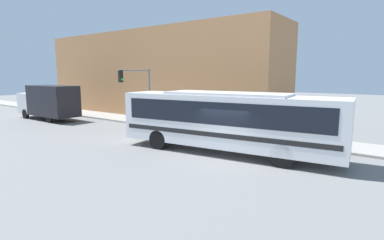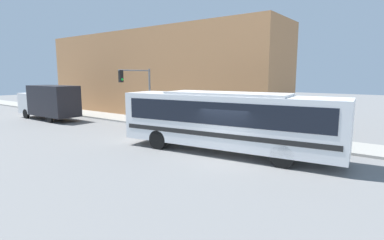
{
  "view_description": "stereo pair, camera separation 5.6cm",
  "coord_description": "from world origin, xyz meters",
  "px_view_note": "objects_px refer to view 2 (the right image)",
  "views": [
    {
      "loc": [
        -12.7,
        -7.32,
        4.18
      ],
      "look_at": [
        1.96,
        3.57,
        1.41
      ],
      "focal_mm": 28.0,
      "sensor_mm": 36.0,
      "label": 1
    },
    {
      "loc": [
        -12.67,
        -7.36,
        4.18
      ],
      "look_at": [
        1.96,
        3.57,
        1.41
      ],
      "focal_mm": 28.0,
      "sensor_mm": 36.0,
      "label": 2
    }
  ],
  "objects_px": {
    "city_bus": "(226,118)",
    "delivery_truck": "(49,101)",
    "fire_hydrant": "(210,126)",
    "pedestrian_near_corner": "(135,111)",
    "parking_meter": "(176,116)",
    "traffic_light_pole": "(139,86)"
  },
  "relations": [
    {
      "from": "city_bus",
      "to": "fire_hydrant",
      "type": "distance_m",
      "value": 5.73
    },
    {
      "from": "fire_hydrant",
      "to": "parking_meter",
      "type": "xyz_separation_m",
      "value": [
        -0.0,
        3.17,
        0.46
      ]
    },
    {
      "from": "city_bus",
      "to": "delivery_truck",
      "type": "distance_m",
      "value": 19.46
    },
    {
      "from": "fire_hydrant",
      "to": "parking_meter",
      "type": "bearing_deg",
      "value": 90.0
    },
    {
      "from": "city_bus",
      "to": "delivery_truck",
      "type": "height_order",
      "value": "city_bus"
    },
    {
      "from": "delivery_truck",
      "to": "fire_hydrant",
      "type": "relative_size",
      "value": 9.84
    },
    {
      "from": "delivery_truck",
      "to": "parking_meter",
      "type": "xyz_separation_m",
      "value": [
        3.44,
        -12.56,
        -0.74
      ]
    },
    {
      "from": "delivery_truck",
      "to": "traffic_light_pole",
      "type": "xyz_separation_m",
      "value": [
        2.37,
        -9.58,
        1.56
      ]
    },
    {
      "from": "fire_hydrant",
      "to": "pedestrian_near_corner",
      "type": "height_order",
      "value": "pedestrian_near_corner"
    },
    {
      "from": "city_bus",
      "to": "traffic_light_pole",
      "type": "relative_size",
      "value": 2.67
    },
    {
      "from": "city_bus",
      "to": "pedestrian_near_corner",
      "type": "bearing_deg",
      "value": 62.34
    },
    {
      "from": "city_bus",
      "to": "parking_meter",
      "type": "xyz_separation_m",
      "value": [
        4.14,
        6.88,
        -0.92
      ]
    },
    {
      "from": "pedestrian_near_corner",
      "to": "fire_hydrant",
      "type": "bearing_deg",
      "value": -93.24
    },
    {
      "from": "delivery_truck",
      "to": "fire_hydrant",
      "type": "xyz_separation_m",
      "value": [
        3.44,
        -15.73,
        -1.2
      ]
    },
    {
      "from": "pedestrian_near_corner",
      "to": "city_bus",
      "type": "bearing_deg",
      "value": -110.98
    },
    {
      "from": "city_bus",
      "to": "delivery_truck",
      "type": "relative_size",
      "value": 1.62
    },
    {
      "from": "pedestrian_near_corner",
      "to": "parking_meter",
      "type": "bearing_deg",
      "value": -95.23
    },
    {
      "from": "traffic_light_pole",
      "to": "parking_meter",
      "type": "distance_m",
      "value": 3.91
    },
    {
      "from": "city_bus",
      "to": "traffic_light_pole",
      "type": "distance_m",
      "value": 10.42
    },
    {
      "from": "city_bus",
      "to": "parking_meter",
      "type": "relative_size",
      "value": 9.76
    },
    {
      "from": "fire_hydrant",
      "to": "pedestrian_near_corner",
      "type": "bearing_deg",
      "value": 86.76
    },
    {
      "from": "fire_hydrant",
      "to": "pedestrian_near_corner",
      "type": "distance_m",
      "value": 8.34
    }
  ]
}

